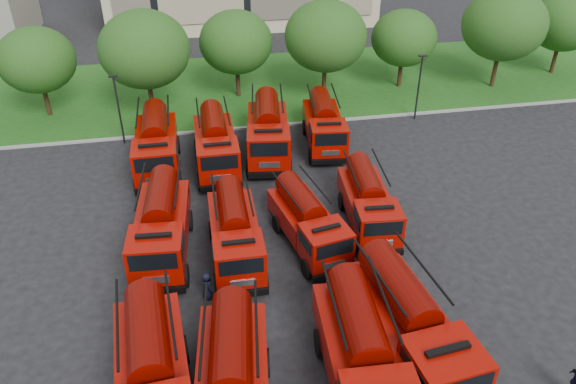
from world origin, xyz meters
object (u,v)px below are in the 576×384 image
Objects in this scene: fire_truck_10 at (268,131)px; fire_truck_0 at (153,374)px; fire_truck_4 at (161,226)px; fire_truck_11 at (324,124)px; fire_truck_5 at (235,232)px; fire_truck_9 at (216,143)px; fire_truck_7 at (368,202)px; firefighter_5 at (359,277)px; fire_truck_6 at (308,222)px; firefighter_4 at (208,298)px; firefighter_3 at (442,355)px; fire_truck_2 at (363,357)px; fire_truck_8 at (156,144)px; fire_truck_3 at (409,324)px.

fire_truck_0 is at bearing -103.30° from fire_truck_10.
fire_truck_4 reaches higher than fire_truck_11.
fire_truck_9 is at bearing 92.01° from fire_truck_5.
fire_truck_7 is at bearing 36.38° from fire_truck_0.
fire_truck_9 is at bearing -64.69° from firefighter_5.
firefighter_5 is (9.57, -3.86, -1.73)m from fire_truck_4.
fire_truck_6 is 4.67× the size of firefighter_4.
fire_truck_6 is (7.89, 8.79, -0.26)m from fire_truck_0.
fire_truck_7 is 4.65× the size of firefighter_4.
fire_truck_11 is at bearing -60.42° from firefighter_4.
fire_truck_11 reaches higher than firefighter_3.
fire_truck_8 is at bearing 115.85° from fire_truck_2.
fire_truck_2 is 20.87m from fire_truck_11.
fire_truck_9 is at bearing 72.62° from fire_truck_4.
fire_truck_0 is at bearing -87.16° from fire_truck_4.
firefighter_3 is (11.92, 0.25, -1.77)m from fire_truck_0.
fire_truck_10 is 19.54m from firefighter_3.
fire_truck_7 is 0.95× the size of fire_truck_11.
fire_truck_8 is at bearing -167.38° from fire_truck_11.
fire_truck_10 is at bearing -80.38° from firefighter_5.
fire_truck_7 is at bearing 75.90° from fire_truck_3.
fire_truck_5 is 9.71m from fire_truck_9.
fire_truck_7 is at bearing -105.48° from firefighter_3.
fire_truck_9 is at bearing 102.27° from fire_truck_6.
fire_truck_3 reaches higher than firefighter_3.
firefighter_3 is (1.57, -0.34, -1.81)m from fire_truck_3.
firefighter_5 is (-2.04, 5.46, 0.00)m from firefighter_3.
fire_truck_8 is at bearing 112.31° from fire_truck_5.
fire_truck_0 is 11.81m from fire_truck_6.
fire_truck_2 is at bearing -93.05° from fire_truck_11.
fire_truck_11 is at bearing 95.15° from fire_truck_7.
fire_truck_4 is at bearing 131.56° from fire_truck_3.
fire_truck_3 reaches higher than firefighter_4.
firefighter_3 is (11.61, -9.32, -1.73)m from fire_truck_4.
fire_truck_9 is 7.88m from fire_truck_11.
fire_truck_10 is at bearing 92.35° from fire_truck_3.
fire_truck_5 reaches higher than fire_truck_7.
fire_truck_2 reaches higher than firefighter_4.
firefighter_3 is at bearing -18.88° from fire_truck_3.
fire_truck_2 reaches higher than fire_truck_4.
fire_truck_8 reaches higher than firefighter_5.
fire_truck_10 is at bearing -94.06° from firefighter_3.
fire_truck_2 is 5.45× the size of firefighter_4.
fire_truck_5 reaches higher than firefighter_3.
firefighter_4 is (-1.48, -12.52, -1.72)m from fire_truck_9.
fire_truck_10 is (-2.94, 18.59, -0.01)m from fire_truck_3.
fire_truck_8 is at bearing -167.98° from fire_truck_10.
fire_truck_4 is at bearing -118.65° from fire_truck_10.
fire_truck_2 is 0.99× the size of fire_truck_10.
fire_truck_0 is at bearing -134.61° from fire_truck_7.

